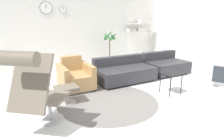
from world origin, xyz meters
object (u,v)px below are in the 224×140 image
object	(u,v)px
couch_second	(165,66)
potted_plant	(110,50)
couch_low	(124,72)
side_table	(171,76)
lounge_chair	(35,84)
crt_television	(224,74)
armchair_red	(75,77)
shelf_unit	(139,27)
ottoman	(66,91)

from	to	relation	value
couch_second	potted_plant	xyz separation A→B (m)	(-1.14, 1.58, 0.35)
couch_low	side_table	bearing A→B (deg)	109.65
lounge_chair	crt_television	distance (m)	4.43
lounge_chair	potted_plant	distance (m)	4.29
crt_television	potted_plant	bearing A→B (deg)	-3.18
lounge_chair	armchair_red	world-z (taller)	lounge_chair
couch_low	couch_second	world-z (taller)	same
armchair_red	shelf_unit	world-z (taller)	shelf_unit
side_table	couch_second	bearing A→B (deg)	52.75
ottoman	armchair_red	size ratio (longest dim) A/B	0.52
couch_second	lounge_chair	bearing A→B (deg)	21.31
couch_low	lounge_chair	bearing A→B (deg)	31.66
ottoman	shelf_unit	xyz separation A→B (m)	(3.62, 2.71, 1.06)
potted_plant	shelf_unit	distance (m)	1.66
couch_low	shelf_unit	world-z (taller)	shelf_unit
couch_low	couch_second	bearing A→B (deg)	-178.54
armchair_red	crt_television	bearing A→B (deg)	154.38
ottoman	couch_low	bearing A→B (deg)	22.28
side_table	potted_plant	world-z (taller)	potted_plant
shelf_unit	potted_plant	bearing A→B (deg)	-167.37
crt_television	couch_low	bearing A→B (deg)	22.14
armchair_red	crt_television	size ratio (longest dim) A/B	1.28
couch_second	crt_television	xyz separation A→B (m)	(0.45, -1.65, 0.09)
lounge_chair	armchair_red	bearing A→B (deg)	93.67
lounge_chair	couch_low	distance (m)	2.94
couch_second	side_table	distance (m)	1.72
armchair_red	side_table	distance (m)	2.27
armchair_red	potted_plant	bearing A→B (deg)	-136.94
couch_low	armchair_red	bearing A→B (deg)	-2.55
side_table	shelf_unit	size ratio (longest dim) A/B	0.24
crt_television	side_table	bearing A→B (deg)	49.66
armchair_red	ottoman	bearing A→B (deg)	60.89
lounge_chair	couch_low	size ratio (longest dim) A/B	0.83
side_table	shelf_unit	world-z (taller)	shelf_unit
armchair_red	potted_plant	xyz separation A→B (m)	(1.75, 1.63, 0.31)
couch_second	couch_low	bearing A→B (deg)	1.46
couch_low	potted_plant	size ratio (longest dim) A/B	1.22
armchair_red	couch_low	bearing A→B (deg)	178.86
couch_low	shelf_unit	distance (m)	2.92
ottoman	potted_plant	world-z (taller)	potted_plant
potted_plant	ottoman	bearing A→B (deg)	-132.25
couch_second	shelf_unit	xyz separation A→B (m)	(0.32, 1.91, 1.08)
armchair_red	couch_low	size ratio (longest dim) A/B	0.55
ottoman	lounge_chair	bearing A→B (deg)	-127.34
armchair_red	couch_low	distance (m)	1.36
armchair_red	couch_second	size ratio (longest dim) A/B	0.69
lounge_chair	couch_second	world-z (taller)	lounge_chair
shelf_unit	side_table	bearing A→B (deg)	-112.45
armchair_red	lounge_chair	bearing A→B (deg)	56.35
side_table	crt_television	distance (m)	1.51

